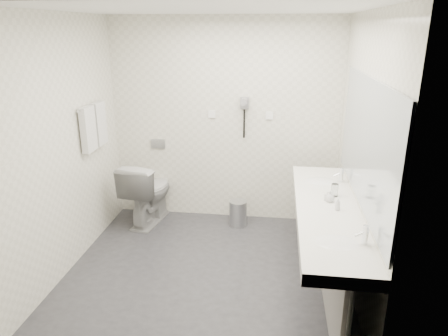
# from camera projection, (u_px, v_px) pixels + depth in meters

# --- Properties ---
(floor) EXTENTS (2.80, 2.80, 0.00)m
(floor) POSITION_uv_depth(u_px,v_px,m) (208.00, 268.00, 4.26)
(floor) COLOR #2E2D33
(floor) RESTS_ON ground
(ceiling) EXTENTS (2.80, 2.80, 0.00)m
(ceiling) POSITION_uv_depth(u_px,v_px,m) (204.00, 9.00, 3.45)
(ceiling) COLOR white
(ceiling) RESTS_ON wall_back
(wall_back) EXTENTS (2.80, 0.00, 2.80)m
(wall_back) POSITION_uv_depth(u_px,v_px,m) (224.00, 122.00, 5.08)
(wall_back) COLOR silver
(wall_back) RESTS_ON floor
(wall_front) EXTENTS (2.80, 0.00, 2.80)m
(wall_front) POSITION_uv_depth(u_px,v_px,m) (171.00, 210.00, 2.64)
(wall_front) COLOR silver
(wall_front) RESTS_ON floor
(wall_left) EXTENTS (0.00, 2.60, 2.60)m
(wall_left) POSITION_uv_depth(u_px,v_px,m) (65.00, 147.00, 4.03)
(wall_left) COLOR silver
(wall_left) RESTS_ON floor
(wall_right) EXTENTS (0.00, 2.60, 2.60)m
(wall_right) POSITION_uv_depth(u_px,v_px,m) (361.00, 158.00, 3.68)
(wall_right) COLOR silver
(wall_right) RESTS_ON floor
(vanity_counter) EXTENTS (0.55, 2.20, 0.10)m
(vanity_counter) POSITION_uv_depth(u_px,v_px,m) (327.00, 212.00, 3.67)
(vanity_counter) COLOR white
(vanity_counter) RESTS_ON floor
(vanity_panel) EXTENTS (0.03, 2.15, 0.75)m
(vanity_panel) POSITION_uv_depth(u_px,v_px,m) (326.00, 254.00, 3.81)
(vanity_panel) COLOR gray
(vanity_panel) RESTS_ON floor
(vanity_post_near) EXTENTS (0.06, 0.06, 0.75)m
(vanity_post_near) POSITION_uv_depth(u_px,v_px,m) (346.00, 332.00, 2.83)
(vanity_post_near) COLOR silver
(vanity_post_near) RESTS_ON floor
(vanity_post_far) EXTENTS (0.06, 0.06, 0.75)m
(vanity_post_far) POSITION_uv_depth(u_px,v_px,m) (320.00, 208.00, 4.78)
(vanity_post_far) COLOR silver
(vanity_post_far) RESTS_ON floor
(mirror) EXTENTS (0.02, 2.20, 1.05)m
(mirror) POSITION_uv_depth(u_px,v_px,m) (366.00, 142.00, 3.43)
(mirror) COLOR #B2BCC6
(mirror) RESTS_ON wall_right
(basin_near) EXTENTS (0.40, 0.31, 0.05)m
(basin_near) POSITION_uv_depth(u_px,v_px,m) (337.00, 244.00, 3.05)
(basin_near) COLOR white
(basin_near) RESTS_ON vanity_counter
(basin_far) EXTENTS (0.40, 0.31, 0.05)m
(basin_far) POSITION_uv_depth(u_px,v_px,m) (321.00, 182.00, 4.27)
(basin_far) COLOR white
(basin_far) RESTS_ON vanity_counter
(faucet_near) EXTENTS (0.04, 0.04, 0.15)m
(faucet_near) POSITION_uv_depth(u_px,v_px,m) (365.00, 235.00, 3.00)
(faucet_near) COLOR silver
(faucet_near) RESTS_ON vanity_counter
(faucet_far) EXTENTS (0.04, 0.04, 0.15)m
(faucet_far) POSITION_uv_depth(u_px,v_px,m) (341.00, 175.00, 4.22)
(faucet_far) COLOR silver
(faucet_far) RESTS_ON vanity_counter
(soap_bottle_a) EXTENTS (0.06, 0.06, 0.09)m
(soap_bottle_a) POSITION_uv_depth(u_px,v_px,m) (327.00, 196.00, 3.76)
(soap_bottle_a) COLOR white
(soap_bottle_a) RESTS_ON vanity_counter
(soap_bottle_b) EXTENTS (0.11, 0.11, 0.10)m
(soap_bottle_b) POSITION_uv_depth(u_px,v_px,m) (330.00, 196.00, 3.75)
(soap_bottle_b) COLOR white
(soap_bottle_b) RESTS_ON vanity_counter
(soap_bottle_c) EXTENTS (0.05, 0.05, 0.12)m
(soap_bottle_c) POSITION_uv_depth(u_px,v_px,m) (338.00, 204.00, 3.57)
(soap_bottle_c) COLOR white
(soap_bottle_c) RESTS_ON vanity_counter
(glass_left) EXTENTS (0.08, 0.08, 0.12)m
(glass_left) POSITION_uv_depth(u_px,v_px,m) (335.00, 190.00, 3.87)
(glass_left) COLOR silver
(glass_left) RESTS_ON vanity_counter
(toilet) EXTENTS (0.58, 0.86, 0.81)m
(toilet) POSITION_uv_depth(u_px,v_px,m) (148.00, 192.00, 5.17)
(toilet) COLOR white
(toilet) RESTS_ON floor
(flush_plate) EXTENTS (0.18, 0.02, 0.12)m
(flush_plate) POSITION_uv_depth(u_px,v_px,m) (158.00, 144.00, 5.27)
(flush_plate) COLOR #B2B5BA
(flush_plate) RESTS_ON wall_back
(pedal_bin) EXTENTS (0.23, 0.23, 0.31)m
(pedal_bin) POSITION_uv_depth(u_px,v_px,m) (238.00, 214.00, 5.15)
(pedal_bin) COLOR #B2B5BA
(pedal_bin) RESTS_ON floor
(bin_lid) EXTENTS (0.22, 0.22, 0.02)m
(bin_lid) POSITION_uv_depth(u_px,v_px,m) (238.00, 202.00, 5.10)
(bin_lid) COLOR #B2B5BA
(bin_lid) RESTS_ON pedal_bin
(towel_rail) EXTENTS (0.02, 0.62, 0.02)m
(towel_rail) POSITION_uv_depth(u_px,v_px,m) (91.00, 106.00, 4.44)
(towel_rail) COLOR silver
(towel_rail) RESTS_ON wall_left
(towel_near) EXTENTS (0.07, 0.24, 0.48)m
(towel_near) POSITION_uv_depth(u_px,v_px,m) (88.00, 129.00, 4.38)
(towel_near) COLOR silver
(towel_near) RESTS_ON towel_rail
(towel_far) EXTENTS (0.07, 0.24, 0.48)m
(towel_far) POSITION_uv_depth(u_px,v_px,m) (99.00, 124.00, 4.65)
(towel_far) COLOR silver
(towel_far) RESTS_ON towel_rail
(dryer_cradle) EXTENTS (0.10, 0.04, 0.14)m
(dryer_cradle) POSITION_uv_depth(u_px,v_px,m) (245.00, 103.00, 4.94)
(dryer_cradle) COLOR gray
(dryer_cradle) RESTS_ON wall_back
(dryer_barrel) EXTENTS (0.08, 0.14, 0.08)m
(dryer_barrel) POSITION_uv_depth(u_px,v_px,m) (244.00, 101.00, 4.86)
(dryer_barrel) COLOR gray
(dryer_barrel) RESTS_ON dryer_cradle
(dryer_cord) EXTENTS (0.02, 0.02, 0.35)m
(dryer_cord) POSITION_uv_depth(u_px,v_px,m) (244.00, 124.00, 5.00)
(dryer_cord) COLOR black
(dryer_cord) RESTS_ON dryer_cradle
(switch_plate_a) EXTENTS (0.09, 0.02, 0.09)m
(switch_plate_a) POSITION_uv_depth(u_px,v_px,m) (212.00, 114.00, 5.05)
(switch_plate_a) COLOR white
(switch_plate_a) RESTS_ON wall_back
(switch_plate_b) EXTENTS (0.09, 0.02, 0.09)m
(switch_plate_b) POSITION_uv_depth(u_px,v_px,m) (269.00, 116.00, 4.96)
(switch_plate_b) COLOR white
(switch_plate_b) RESTS_ON wall_back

